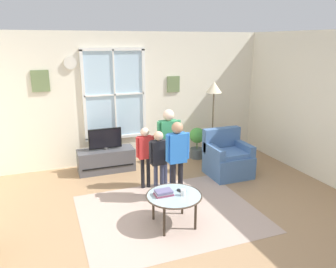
# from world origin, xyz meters

# --- Properties ---
(ground_plane) EXTENTS (6.51, 5.97, 0.02)m
(ground_plane) POSITION_xyz_m (0.00, 0.00, -0.01)
(ground_plane) COLOR #9E7A56
(back_wall) EXTENTS (5.91, 0.17, 2.69)m
(back_wall) POSITION_xyz_m (-0.01, 2.74, 1.35)
(back_wall) COLOR silver
(back_wall) RESTS_ON ground_plane
(area_rug) EXTENTS (2.60, 2.14, 0.01)m
(area_rug) POSITION_xyz_m (-0.08, 0.21, 0.00)
(area_rug) COLOR tan
(area_rug) RESTS_ON ground_plane
(tv_stand) EXTENTS (1.09, 0.44, 0.45)m
(tv_stand) POSITION_xyz_m (-0.63, 2.23, 0.22)
(tv_stand) COLOR #4C4C51
(tv_stand) RESTS_ON ground_plane
(television) EXTENTS (0.64, 0.08, 0.42)m
(television) POSITION_xyz_m (-0.63, 2.22, 0.67)
(television) COLOR #4C4C4C
(television) RESTS_ON tv_stand
(armchair) EXTENTS (0.76, 0.74, 0.87)m
(armchair) POSITION_xyz_m (1.50, 1.21, 0.33)
(armchair) COLOR #476B9E
(armchair) RESTS_ON ground_plane
(coffee_table) EXTENTS (0.79, 0.79, 0.46)m
(coffee_table) POSITION_xyz_m (-0.13, -0.11, 0.43)
(coffee_table) COLOR #99B2B7
(coffee_table) RESTS_ON ground_plane
(book_stack) EXTENTS (0.25, 0.17, 0.07)m
(book_stack) POSITION_xyz_m (-0.26, -0.06, 0.49)
(book_stack) COLOR #813A55
(book_stack) RESTS_ON coffee_table
(cup) EXTENTS (0.07, 0.07, 0.09)m
(cup) POSITION_xyz_m (-0.01, -0.17, 0.50)
(cup) COLOR white
(cup) RESTS_ON coffee_table
(remote_near_books) EXTENTS (0.08, 0.15, 0.02)m
(remote_near_books) POSITION_xyz_m (-0.00, -0.05, 0.46)
(remote_near_books) COLOR black
(remote_near_books) RESTS_ON coffee_table
(remote_near_cup) EXTENTS (0.11, 0.14, 0.02)m
(remote_near_cup) POSITION_xyz_m (0.02, -0.11, 0.46)
(remote_near_cup) COLOR black
(remote_near_cup) RESTS_ON coffee_table
(person_blue_shirt) EXTENTS (0.40, 0.18, 1.31)m
(person_blue_shirt) POSITION_xyz_m (0.19, 0.55, 0.82)
(person_blue_shirt) COLOR black
(person_blue_shirt) RESTS_ON ground_plane
(person_black_shirt) EXTENTS (0.34, 0.15, 1.12)m
(person_black_shirt) POSITION_xyz_m (-0.03, 0.80, 0.70)
(person_black_shirt) COLOR #333851
(person_black_shirt) RESTS_ON ground_plane
(person_green_shirt) EXTENTS (0.42, 0.19, 1.40)m
(person_green_shirt) POSITION_xyz_m (0.25, 1.09, 0.88)
(person_green_shirt) COLOR #333851
(person_green_shirt) RESTS_ON ground_plane
(person_red_shirt) EXTENTS (0.33, 0.15, 1.09)m
(person_red_shirt) POSITION_xyz_m (-0.14, 1.20, 0.68)
(person_red_shirt) COLOR black
(person_red_shirt) RESTS_ON ground_plane
(potted_plant_by_window) EXTENTS (0.34, 0.34, 0.68)m
(potted_plant_by_window) POSITION_xyz_m (1.38, 2.29, 0.38)
(potted_plant_by_window) COLOR #4C565B
(potted_plant_by_window) RESTS_ON ground_plane
(floor_lamp) EXTENTS (0.32, 0.32, 1.72)m
(floor_lamp) POSITION_xyz_m (1.53, 1.88, 1.44)
(floor_lamp) COLOR black
(floor_lamp) RESTS_ON ground_plane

